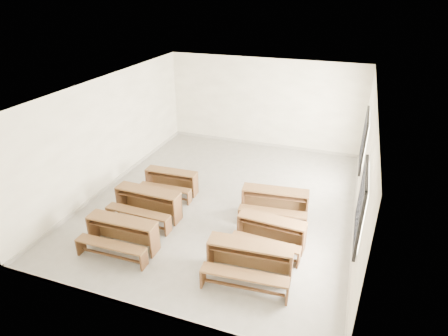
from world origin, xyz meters
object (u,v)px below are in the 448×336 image
(desk_set_1, at_px, (147,202))
(desk_set_3, at_px, (249,258))
(desk_set_0, at_px, (122,232))
(desk_set_5, at_px, (275,201))
(desk_set_4, at_px, (271,231))
(desk_set_2, at_px, (171,180))

(desk_set_1, relative_size, desk_set_3, 0.96)
(desk_set_0, height_order, desk_set_1, desk_set_1)
(desk_set_0, height_order, desk_set_5, desk_set_5)
(desk_set_4, distance_m, desk_set_5, 1.24)
(desk_set_5, bearing_deg, desk_set_2, 169.68)
(desk_set_1, height_order, desk_set_4, desk_set_1)
(desk_set_0, bearing_deg, desk_set_4, 19.91)
(desk_set_3, bearing_deg, desk_set_1, 153.64)
(desk_set_1, relative_size, desk_set_2, 1.13)
(desk_set_5, bearing_deg, desk_set_0, -146.75)
(desk_set_0, relative_size, desk_set_1, 0.96)
(desk_set_2, distance_m, desk_set_3, 4.03)
(desk_set_1, relative_size, desk_set_5, 0.98)
(desk_set_0, relative_size, desk_set_3, 0.92)
(desk_set_4, relative_size, desk_set_5, 0.90)
(desk_set_3, bearing_deg, desk_set_0, 177.04)
(desk_set_0, distance_m, desk_set_4, 3.38)
(desk_set_5, bearing_deg, desk_set_3, -95.97)
(desk_set_2, bearing_deg, desk_set_5, -6.08)
(desk_set_0, relative_size, desk_set_2, 1.08)
(desk_set_2, xyz_separation_m, desk_set_5, (3.07, -0.23, 0.05))
(desk_set_3, bearing_deg, desk_set_4, 76.57)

